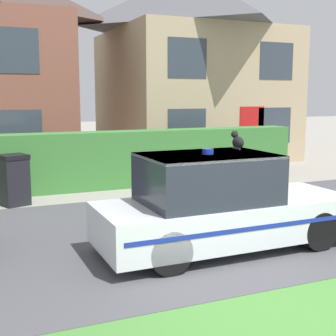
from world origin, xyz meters
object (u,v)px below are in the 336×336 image
wheelie_bin (14,180)px  cat (237,141)px  house_right (192,64)px  police_car (220,205)px

wheelie_bin → cat: bearing=-78.0°
cat → house_right: 12.31m
police_car → house_right: house_right is taller
house_right → wheelie_bin: 10.49m
police_car → house_right: bearing=65.8°
house_right → wheelie_bin: size_ratio=6.30×
cat → wheelie_bin: 5.74m
wheelie_bin → police_car: bearing=-78.7°
wheelie_bin → house_right: bearing=20.3°
police_car → house_right: 12.43m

